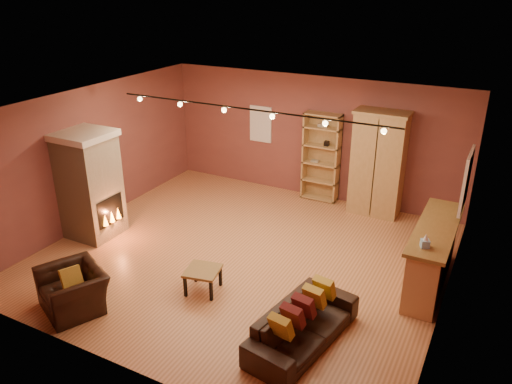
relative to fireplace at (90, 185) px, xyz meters
The scene contains 16 objects.
floor 3.28m from the fireplace, 11.16° to the left, with size 7.00×7.00×0.00m, color #A3633A.
ceiling 3.55m from the fireplace, 11.16° to the left, with size 7.00×7.00×0.00m, color brown.
back_wall 4.92m from the fireplace, 51.69° to the left, with size 7.00×0.02×2.80m, color brown.
left_wall 0.83m from the fireplace, 127.41° to the left, with size 0.02×6.50×2.80m, color brown.
right_wall 6.58m from the fireplace, ahead, with size 0.02×6.50×2.80m, color brown.
fireplace is the anchor object (origin of this frame).
back_window 4.24m from the fireplace, 65.55° to the left, with size 0.56×0.04×0.86m, color white.
bookcase 5.02m from the fireplace, 48.19° to the left, with size 0.83×0.32×2.03m.
armoire 5.87m from the fireplace, 37.38° to the left, with size 1.12×0.64×2.27m.
bar_counter 6.38m from the fireplace, 11.25° to the left, with size 0.61×2.26×1.08m.
tissue_box 6.21m from the fireplace, ahead, with size 0.17×0.17×0.23m.
right_window 6.84m from the fireplace, 17.08° to the left, with size 0.05×0.90×1.00m, color white.
loveseat 5.10m from the fireplace, 12.51° to the right, with size 0.88×2.00×0.79m.
armchair 2.57m from the fireplace, 53.19° to the right, with size 1.18×1.01×0.87m.
coffee_table 3.16m from the fireplace, 12.86° to the right, with size 0.63×0.63×0.40m.
track_rail 3.54m from the fireplace, 14.74° to the left, with size 5.20×0.09×0.13m.
Camera 1 is at (3.93, -7.00, 4.73)m, focal length 35.00 mm.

